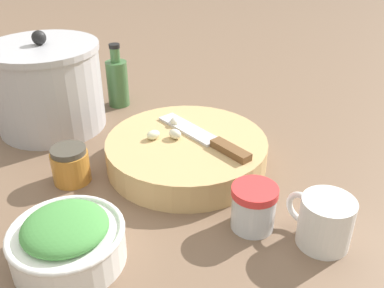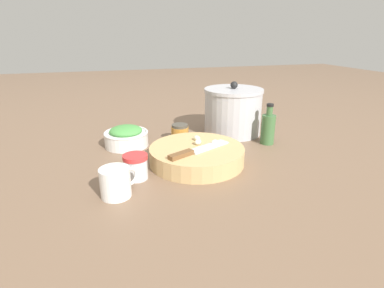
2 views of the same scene
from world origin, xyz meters
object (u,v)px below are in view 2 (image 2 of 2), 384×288
(coffee_mug, at_px, (116,182))
(honey_jar, at_px, (180,133))
(stock_pot, at_px, (233,111))
(chef_knife, at_px, (196,150))
(spice_jar, at_px, (136,167))
(cutting_board, at_px, (197,155))
(garlic_cloves, at_px, (203,141))
(herb_bowl, at_px, (126,136))
(oil_bottle, at_px, (268,128))

(coffee_mug, xyz_separation_m, honey_jar, (0.25, 0.34, -0.01))
(honey_jar, height_order, stock_pot, stock_pot)
(chef_knife, bearing_deg, stock_pot, 113.62)
(honey_jar, distance_m, stock_pot, 0.23)
(spice_jar, xyz_separation_m, stock_pot, (0.41, 0.30, 0.05))
(stock_pot, bearing_deg, chef_knife, -130.35)
(cutting_board, xyz_separation_m, honey_jar, (-0.00, 0.20, 0.01))
(garlic_cloves, bearing_deg, coffee_mug, -149.47)
(honey_jar, xyz_separation_m, stock_pot, (0.22, 0.04, 0.06))
(chef_knife, bearing_deg, herb_bowl, -169.41)
(chef_knife, relative_size, spice_jar, 3.04)
(garlic_cloves, xyz_separation_m, stock_pot, (0.19, 0.21, 0.03))
(oil_bottle, distance_m, stock_pot, 0.17)
(oil_bottle, bearing_deg, spice_jar, -163.11)
(garlic_cloves, height_order, honey_jar, garlic_cloves)
(chef_knife, height_order, oil_bottle, oil_bottle)
(herb_bowl, bearing_deg, cutting_board, -46.88)
(chef_knife, bearing_deg, cutting_board, 133.01)
(garlic_cloves, bearing_deg, stock_pot, 48.21)
(herb_bowl, bearing_deg, coffee_mug, -98.48)
(herb_bowl, relative_size, oil_bottle, 1.05)
(spice_jar, bearing_deg, herb_bowl, 91.00)
(herb_bowl, bearing_deg, spice_jar, -89.00)
(garlic_cloves, bearing_deg, cutting_board, -138.21)
(cutting_board, relative_size, oil_bottle, 1.98)
(spice_jar, height_order, coffee_mug, coffee_mug)
(chef_knife, bearing_deg, spice_jar, -110.07)
(chef_knife, distance_m, garlic_cloves, 0.08)
(cutting_board, distance_m, spice_jar, 0.20)
(honey_jar, bearing_deg, spice_jar, -126.13)
(oil_bottle, xyz_separation_m, stock_pot, (-0.07, 0.15, 0.03))
(oil_bottle, bearing_deg, stock_pot, 116.66)
(honey_jar, height_order, oil_bottle, oil_bottle)
(chef_knife, bearing_deg, coffee_mug, -92.68)
(cutting_board, xyz_separation_m, oil_bottle, (0.30, 0.09, 0.03))
(honey_jar, bearing_deg, cutting_board, -89.36)
(herb_bowl, relative_size, coffee_mug, 1.59)
(cutting_board, relative_size, coffee_mug, 2.99)
(stock_pot, bearing_deg, cutting_board, -132.58)
(chef_knife, height_order, spice_jar, spice_jar)
(honey_jar, distance_m, oil_bottle, 0.32)
(chef_knife, distance_m, stock_pot, 0.37)
(coffee_mug, bearing_deg, herb_bowl, 81.52)
(stock_pot, bearing_deg, oil_bottle, -63.34)
(cutting_board, bearing_deg, coffee_mug, -151.07)
(coffee_mug, xyz_separation_m, stock_pot, (0.47, 0.38, 0.05))
(herb_bowl, relative_size, honey_jar, 2.39)
(spice_jar, bearing_deg, chef_knife, 5.96)
(stock_pot, bearing_deg, herb_bowl, -175.68)
(stock_pot, bearing_deg, coffee_mug, -141.15)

